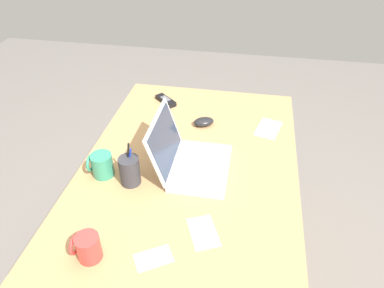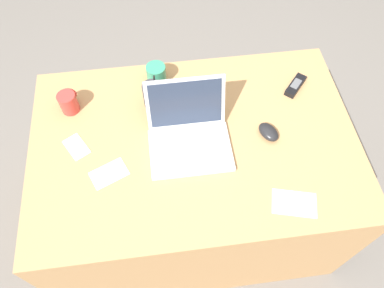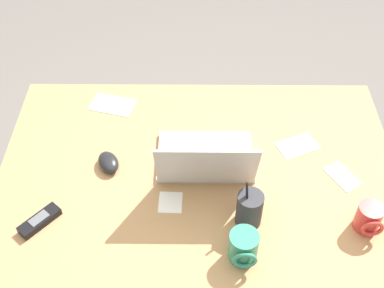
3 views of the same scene
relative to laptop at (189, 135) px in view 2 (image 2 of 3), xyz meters
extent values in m
plane|color=slate|center=(0.02, 0.00, -0.78)|extent=(6.00, 6.00, 0.00)
cube|color=tan|center=(0.02, 0.00, -0.41)|extent=(1.31, 0.88, 0.73)
cube|color=silver|center=(0.00, -0.05, -0.04)|extent=(0.32, 0.22, 0.02)
cube|color=silver|center=(0.00, -0.03, -0.03)|extent=(0.26, 0.11, 0.00)
cube|color=silver|center=(0.00, -0.12, -0.03)|extent=(0.09, 0.05, 0.00)
cube|color=silver|center=(0.00, 0.10, 0.07)|extent=(0.31, 0.07, 0.21)
cube|color=#283347|center=(0.00, 0.09, 0.08)|extent=(0.28, 0.06, 0.18)
ellipsoid|color=black|center=(0.32, -0.01, -0.03)|extent=(0.10, 0.11, 0.04)
cylinder|color=#C63833|center=(-0.47, 0.22, 0.00)|extent=(0.07, 0.07, 0.09)
torus|color=#C63833|center=(-0.47, 0.27, 0.00)|extent=(0.07, 0.01, 0.07)
cylinder|color=#338C6B|center=(-0.10, 0.33, 0.00)|extent=(0.08, 0.08, 0.10)
torus|color=#338C6B|center=(-0.10, 0.37, 0.01)|extent=(0.07, 0.01, 0.07)
cube|color=black|center=(0.50, 0.22, -0.03)|extent=(0.12, 0.13, 0.02)
cube|color=#595B60|center=(0.50, 0.22, -0.02)|extent=(0.06, 0.06, 0.00)
cylinder|color=#333338|center=(-0.13, 0.21, 0.01)|extent=(0.08, 0.08, 0.12)
cylinder|color=#1933B2|center=(-0.12, 0.21, 0.04)|extent=(0.01, 0.03, 0.13)
cylinder|color=black|center=(-0.12, 0.21, 0.05)|extent=(0.02, 0.03, 0.15)
cube|color=white|center=(-0.45, 0.03, -0.05)|extent=(0.12, 0.13, 0.00)
cube|color=white|center=(0.11, 0.14, -0.05)|extent=(0.08, 0.08, 0.00)
cube|color=white|center=(0.34, -0.31, -0.05)|extent=(0.18, 0.14, 0.00)
cube|color=white|center=(-0.32, -0.11, -0.05)|extent=(0.16, 0.13, 0.00)
camera|label=1|loc=(-1.08, -0.21, 0.89)|focal=33.19mm
camera|label=2|loc=(-0.09, -0.80, 1.20)|focal=34.82mm
camera|label=3|loc=(0.04, 1.09, 1.20)|focal=47.04mm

